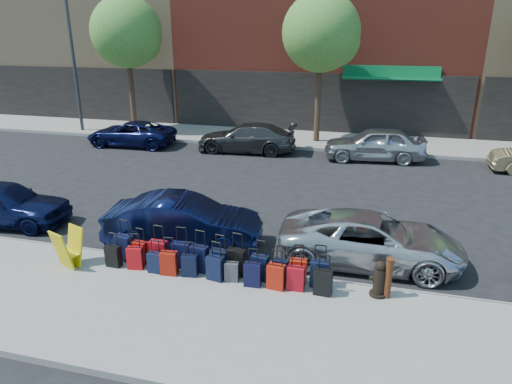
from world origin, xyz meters
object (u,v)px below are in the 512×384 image
(tree_left, at_px, (129,34))
(car_far_2, at_px, (375,144))
(car_far_0, at_px, (131,134))
(car_far_1, at_px, (246,138))
(car_near_0, at_px, (3,203))
(display_rack, at_px, (68,248))
(car_near_1, at_px, (184,222))
(tree_center, at_px, (324,35))
(suitcase_front_5, at_px, (219,262))
(bollard, at_px, (389,278))
(fire_hydrant, at_px, (379,280))
(streetlight, at_px, (75,49))
(car_near_2, at_px, (371,239))

(tree_left, relative_size, car_far_2, 1.63)
(tree_left, xyz_separation_m, car_far_0, (1.21, -2.81, -4.79))
(car_far_1, height_order, car_far_2, car_far_2)
(car_near_0, bearing_deg, tree_left, 4.38)
(display_rack, xyz_separation_m, car_near_1, (2.14, 2.09, 0.06))
(tree_center, xyz_separation_m, display_rack, (-4.25, -14.93, -4.77))
(suitcase_front_5, xyz_separation_m, bollard, (3.87, -0.06, 0.18))
(fire_hydrant, xyz_separation_m, car_near_0, (-11.15, 1.49, 0.15))
(streetlight, distance_m, car_far_0, 6.16)
(car_far_1, bearing_deg, streetlight, -103.41)
(tree_left, relative_size, display_rack, 7.37)
(bollard, bearing_deg, streetlight, 140.72)
(bollard, distance_m, car_near_2, 1.88)
(streetlight, xyz_separation_m, suitcase_front_5, (12.87, -13.63, -4.20))
(car_near_0, xyz_separation_m, car_far_0, (-1.26, 10.06, -0.06))
(suitcase_front_5, height_order, car_far_0, car_far_0)
(tree_center, xyz_separation_m, fire_hydrant, (3.11, -14.36, -4.88))
(tree_center, bearing_deg, car_near_1, -99.34)
(tree_left, xyz_separation_m, car_near_2, (13.39, -12.55, -4.77))
(tree_left, distance_m, car_near_1, 16.05)
(streetlight, bearing_deg, car_near_0, -66.06)
(car_far_0, bearing_deg, car_far_2, 88.96)
(streetlight, height_order, car_near_1, streetlight)
(car_far_0, xyz_separation_m, car_far_2, (12.12, 0.27, 0.14))
(display_rack, bearing_deg, streetlight, 143.90)
(car_near_1, distance_m, car_far_0, 12.34)
(streetlight, height_order, car_near_0, streetlight)
(bollard, bearing_deg, suitcase_front_5, 179.08)
(car_far_1, bearing_deg, car_near_0, -28.23)
(streetlight, bearing_deg, display_rack, -57.15)
(fire_hydrant, height_order, car_far_1, car_far_1)
(tree_left, relative_size, car_far_1, 1.52)
(display_rack, distance_m, car_near_2, 7.53)
(streetlight, xyz_separation_m, car_far_0, (4.15, -2.11, -4.04))
(streetlight, xyz_separation_m, car_far_1, (10.21, -1.82, -3.97))
(tree_center, height_order, car_near_0, tree_center)
(bollard, height_order, car_near_0, car_near_0)
(fire_hydrant, distance_m, car_near_2, 1.82)
(tree_left, distance_m, car_near_2, 18.96)
(bollard, xyz_separation_m, car_near_1, (-5.41, 1.55, 0.06))
(car_near_0, bearing_deg, display_rack, -125.02)
(car_far_0, height_order, car_far_2, car_far_2)
(display_rack, bearing_deg, car_far_2, 81.31)
(fire_hydrant, bearing_deg, car_near_0, 166.24)
(bollard, bearing_deg, tree_left, 133.79)
(fire_hydrant, xyz_separation_m, car_near_1, (-5.22, 1.51, 0.17))
(car_near_2, bearing_deg, car_near_0, 90.69)
(car_near_0, bearing_deg, car_near_2, -94.79)
(fire_hydrant, relative_size, car_near_0, 0.21)
(fire_hydrant, bearing_deg, car_far_0, 130.89)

